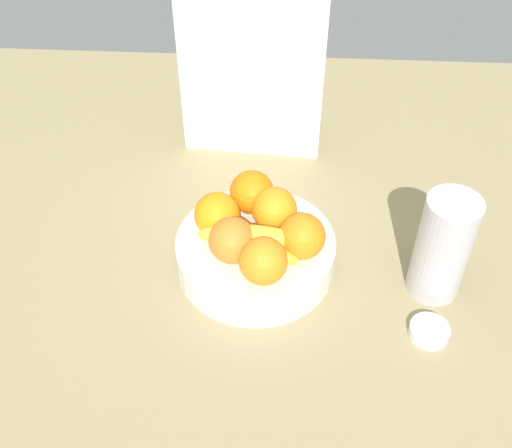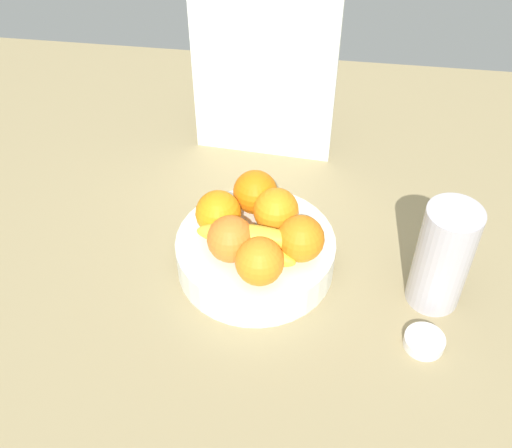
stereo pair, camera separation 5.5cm
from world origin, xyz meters
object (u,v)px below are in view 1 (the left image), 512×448
at_px(banana_bunch, 250,242).
at_px(thermos_tumbler, 443,247).
at_px(orange_front_left, 274,209).
at_px(orange_top_stack, 302,236).
at_px(orange_center, 217,213).
at_px(orange_back_left, 232,240).
at_px(orange_back_right, 263,261).
at_px(jar_lid, 429,331).
at_px(fruit_bowl, 256,253).
at_px(cutting_board, 251,76).
at_px(orange_front_right, 252,192).

height_order(banana_bunch, thermos_tumbler, thermos_tumbler).
relative_size(orange_front_left, orange_top_stack, 1.00).
height_order(orange_center, orange_back_left, same).
height_order(orange_front_left, orange_back_right, same).
relative_size(thermos_tumbler, jar_lid, 3.05).
height_order(orange_front_left, banana_bunch, orange_front_left).
relative_size(fruit_bowl, orange_center, 3.51).
relative_size(orange_top_stack, thermos_tumbler, 0.40).
distance_m(orange_center, orange_back_left, 0.07).
bearing_deg(orange_front_left, thermos_tumbler, -14.22).
distance_m(orange_front_left, orange_back_right, 0.12).
relative_size(fruit_bowl, orange_back_right, 3.51).
height_order(orange_top_stack, cutting_board, cutting_board).
xyz_separation_m(thermos_tumbler, jar_lid, (-0.02, -0.10, -0.09)).
bearing_deg(orange_back_left, orange_top_stack, 7.90).
distance_m(banana_bunch, thermos_tumbler, 0.31).
distance_m(orange_back_left, orange_back_right, 0.07).
xyz_separation_m(banana_bunch, cutting_board, (-0.02, 0.36, 0.09)).
xyz_separation_m(fruit_bowl, orange_front_right, (-0.01, 0.08, 0.07)).
xyz_separation_m(orange_top_stack, cutting_board, (-0.10, 0.35, 0.08)).
relative_size(fruit_bowl, orange_top_stack, 3.51).
relative_size(orange_front_left, banana_bunch, 0.45).
bearing_deg(fruit_bowl, banana_bunch, -104.50).
height_order(fruit_bowl, orange_front_right, orange_front_right).
relative_size(banana_bunch, cutting_board, 0.48).
relative_size(orange_center, thermos_tumbler, 0.40).
bearing_deg(orange_front_left, cutting_board, 101.32).
bearing_deg(orange_back_right, fruit_bowl, 101.37).
relative_size(fruit_bowl, orange_back_left, 3.51).
xyz_separation_m(orange_center, cutting_board, (0.04, 0.30, 0.08)).
height_order(orange_back_left, jar_lid, orange_back_left).
bearing_deg(cutting_board, orange_center, -92.92).
height_order(orange_back_left, banana_bunch, orange_back_left).
distance_m(orange_front_right, jar_lid, 0.37).
bearing_deg(fruit_bowl, orange_back_left, -133.43).
relative_size(orange_front_right, banana_bunch, 0.45).
bearing_deg(orange_front_left, orange_back_left, -130.46).
distance_m(orange_front_left, cutting_board, 0.30).
height_order(orange_top_stack, thermos_tumbler, thermos_tumbler).
xyz_separation_m(orange_back_right, thermos_tumbler, (0.28, 0.05, -0.00)).
relative_size(orange_center, cutting_board, 0.21).
relative_size(orange_top_stack, jar_lid, 1.22).
relative_size(orange_front_right, cutting_board, 0.21).
height_order(orange_center, banana_bunch, orange_center).
relative_size(fruit_bowl, banana_bunch, 1.57).
height_order(orange_back_right, cutting_board, cutting_board).
bearing_deg(fruit_bowl, jar_lid, -24.97).
distance_m(orange_front_right, orange_back_left, 0.12).
bearing_deg(cutting_board, orange_back_left, -86.96).
bearing_deg(orange_front_right, orange_front_left, -45.50).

